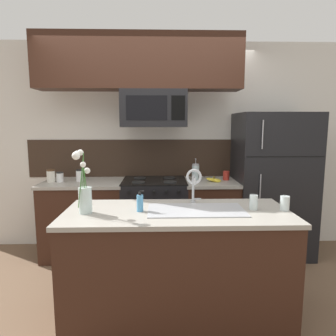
{
  "coord_description": "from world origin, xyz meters",
  "views": [
    {
      "loc": [
        0.07,
        -2.63,
        1.58
      ],
      "look_at": [
        0.15,
        0.27,
        1.16
      ],
      "focal_mm": 32.0,
      "sensor_mm": 36.0,
      "label": 1
    }
  ],
  "objects_px": {
    "dish_soap_bottle": "(140,203)",
    "spare_glass": "(285,203)",
    "french_press": "(196,172)",
    "flower_vase": "(84,194)",
    "drinking_glass": "(254,202)",
    "sink_faucet": "(194,181)",
    "refrigerator": "(271,184)",
    "coffee_tin": "(226,176)",
    "storage_jar_short": "(80,175)",
    "stove_range": "(155,217)",
    "storage_jar_medium": "(60,177)",
    "microwave": "(154,109)",
    "storage_jar_tall": "(51,176)",
    "banana_bunch": "(214,180)"
  },
  "relations": [
    {
      "from": "dish_soap_bottle",
      "to": "stove_range",
      "type": "bearing_deg",
      "value": 85.9
    },
    {
      "from": "refrigerator",
      "to": "drinking_glass",
      "type": "bearing_deg",
      "value": -116.3
    },
    {
      "from": "stove_range",
      "to": "microwave",
      "type": "relative_size",
      "value": 1.25
    },
    {
      "from": "french_press",
      "to": "flower_vase",
      "type": "xyz_separation_m",
      "value": [
        -1.01,
        -1.36,
        0.05
      ]
    },
    {
      "from": "dish_soap_bottle",
      "to": "spare_glass",
      "type": "relative_size",
      "value": 1.42
    },
    {
      "from": "storage_jar_tall",
      "to": "french_press",
      "type": "xyz_separation_m",
      "value": [
        1.71,
        0.09,
        0.02
      ]
    },
    {
      "from": "french_press",
      "to": "spare_glass",
      "type": "height_order",
      "value": "french_press"
    },
    {
      "from": "stove_range",
      "to": "drinking_glass",
      "type": "distance_m",
      "value": 1.56
    },
    {
      "from": "storage_jar_medium",
      "to": "drinking_glass",
      "type": "relative_size",
      "value": 0.99
    },
    {
      "from": "storage_jar_medium",
      "to": "sink_faucet",
      "type": "height_order",
      "value": "sink_faucet"
    },
    {
      "from": "refrigerator",
      "to": "french_press",
      "type": "bearing_deg",
      "value": 177.53
    },
    {
      "from": "flower_vase",
      "to": "refrigerator",
      "type": "bearing_deg",
      "value": 34.22
    },
    {
      "from": "coffee_tin",
      "to": "flower_vase",
      "type": "relative_size",
      "value": 0.23
    },
    {
      "from": "stove_range",
      "to": "flower_vase",
      "type": "distance_m",
      "value": 1.52
    },
    {
      "from": "storage_jar_tall",
      "to": "refrigerator",
      "type": "bearing_deg",
      "value": 1.1
    },
    {
      "from": "banana_bunch",
      "to": "dish_soap_bottle",
      "type": "relative_size",
      "value": 1.15
    },
    {
      "from": "refrigerator",
      "to": "french_press",
      "type": "xyz_separation_m",
      "value": [
        -0.93,
        0.04,
        0.15
      ]
    },
    {
      "from": "refrigerator",
      "to": "storage_jar_short",
      "type": "relative_size",
      "value": 12.14
    },
    {
      "from": "coffee_tin",
      "to": "drinking_glass",
      "type": "distance_m",
      "value": 1.28
    },
    {
      "from": "storage_jar_short",
      "to": "sink_faucet",
      "type": "relative_size",
      "value": 0.46
    },
    {
      "from": "stove_range",
      "to": "french_press",
      "type": "relative_size",
      "value": 3.48
    },
    {
      "from": "storage_jar_medium",
      "to": "sink_faucet",
      "type": "distance_m",
      "value": 1.8
    },
    {
      "from": "french_press",
      "to": "coffee_tin",
      "type": "height_order",
      "value": "french_press"
    },
    {
      "from": "storage_jar_medium",
      "to": "spare_glass",
      "type": "xyz_separation_m",
      "value": [
        2.16,
        -1.24,
        -0.0
      ]
    },
    {
      "from": "refrigerator",
      "to": "coffee_tin",
      "type": "height_order",
      "value": "refrigerator"
    },
    {
      "from": "storage_jar_short",
      "to": "drinking_glass",
      "type": "xyz_separation_m",
      "value": [
        1.7,
        -1.25,
        -0.01
      ]
    },
    {
      "from": "sink_faucet",
      "to": "microwave",
      "type": "bearing_deg",
      "value": 108.74
    },
    {
      "from": "drinking_glass",
      "to": "stove_range",
      "type": "bearing_deg",
      "value": 123.39
    },
    {
      "from": "coffee_tin",
      "to": "drinking_glass",
      "type": "xyz_separation_m",
      "value": [
        -0.06,
        -1.28,
        0.0
      ]
    },
    {
      "from": "flower_vase",
      "to": "spare_glass",
      "type": "bearing_deg",
      "value": 1.26
    },
    {
      "from": "refrigerator",
      "to": "sink_faucet",
      "type": "xyz_separation_m",
      "value": [
        -1.08,
        -1.08,
        0.25
      ]
    },
    {
      "from": "banana_bunch",
      "to": "french_press",
      "type": "relative_size",
      "value": 0.71
    },
    {
      "from": "refrigerator",
      "to": "sink_faucet",
      "type": "relative_size",
      "value": 5.61
    },
    {
      "from": "stove_range",
      "to": "dish_soap_bottle",
      "type": "bearing_deg",
      "value": -94.1
    },
    {
      "from": "storage_jar_tall",
      "to": "storage_jar_medium",
      "type": "distance_m",
      "value": 0.1
    },
    {
      "from": "spare_glass",
      "to": "dish_soap_bottle",
      "type": "bearing_deg",
      "value": 179.72
    },
    {
      "from": "storage_jar_short",
      "to": "spare_glass",
      "type": "xyz_separation_m",
      "value": [
        1.94,
        -1.28,
        -0.01
      ]
    },
    {
      "from": "stove_range",
      "to": "flower_vase",
      "type": "bearing_deg",
      "value": -111.35
    },
    {
      "from": "microwave",
      "to": "storage_jar_tall",
      "type": "height_order",
      "value": "microwave"
    },
    {
      "from": "storage_jar_tall",
      "to": "dish_soap_bottle",
      "type": "xyz_separation_m",
      "value": [
        1.12,
        -1.23,
        -0.01
      ]
    },
    {
      "from": "coffee_tin",
      "to": "sink_faucet",
      "type": "xyz_separation_m",
      "value": [
        -0.52,
        -1.11,
        0.14
      ]
    },
    {
      "from": "dish_soap_bottle",
      "to": "storage_jar_short",
      "type": "bearing_deg",
      "value": 122.1
    },
    {
      "from": "flower_vase",
      "to": "dish_soap_bottle",
      "type": "bearing_deg",
      "value": 5.46
    },
    {
      "from": "drinking_glass",
      "to": "sink_faucet",
      "type": "bearing_deg",
      "value": 159.37
    },
    {
      "from": "refrigerator",
      "to": "banana_bunch",
      "type": "xyz_separation_m",
      "value": [
        -0.72,
        -0.08,
        0.07
      ]
    },
    {
      "from": "banana_bunch",
      "to": "stove_range",
      "type": "bearing_deg",
      "value": 175.03
    },
    {
      "from": "storage_jar_tall",
      "to": "spare_glass",
      "type": "relative_size",
      "value": 1.29
    },
    {
      "from": "storage_jar_tall",
      "to": "coffee_tin",
      "type": "distance_m",
      "value": 2.09
    },
    {
      "from": "dish_soap_bottle",
      "to": "flower_vase",
      "type": "xyz_separation_m",
      "value": [
        -0.42,
        -0.04,
        0.08
      ]
    },
    {
      "from": "stove_range",
      "to": "microwave",
      "type": "bearing_deg",
      "value": -89.84
    }
  ]
}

